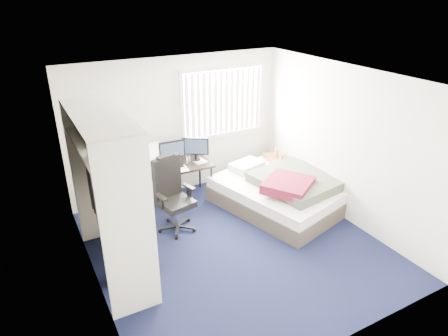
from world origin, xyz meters
TOP-DOWN VIEW (x-y plane):
  - ground at (0.00, 0.00)m, footprint 4.20×4.20m
  - room_shell at (0.00, 0.00)m, footprint 4.20×4.20m
  - window_assembly at (0.90, 2.04)m, footprint 1.72×0.09m
  - closet at (-1.67, 0.27)m, footprint 0.64×1.84m
  - desk at (-0.28, 1.76)m, footprint 1.42×0.68m
  - office_chair at (-0.62, 0.89)m, footprint 0.68×0.68m
  - footstool at (-0.69, 1.85)m, footprint 0.31×0.26m
  - nightstand at (1.75, 1.41)m, footprint 0.56×0.83m
  - bed at (1.27, 0.63)m, footprint 2.05×2.43m
  - pine_box at (-1.65, 0.02)m, footprint 0.46×0.39m

SIDE VIEW (x-z plane):
  - ground at x=0.00m, z-range 0.00..0.00m
  - pine_box at x=-1.65m, z-range 0.00..0.29m
  - footstool at x=-0.69m, z-range 0.06..0.30m
  - bed at x=1.27m, z-range -0.05..0.63m
  - nightstand at x=1.75m, z-range 0.10..0.80m
  - office_chair at x=-0.62m, z-range -0.14..1.07m
  - desk at x=-0.28m, z-range 0.15..1.29m
  - closet at x=-1.67m, z-range 0.24..2.46m
  - room_shell at x=0.00m, z-range -0.59..3.61m
  - window_assembly at x=0.90m, z-range 0.94..2.26m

